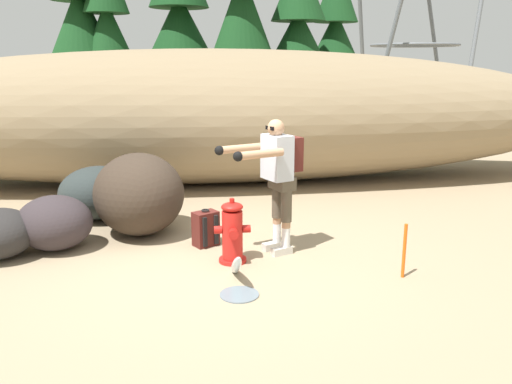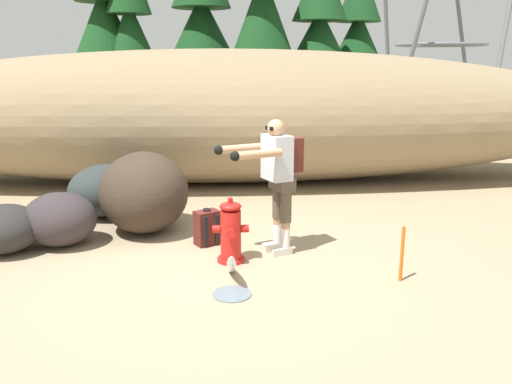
{
  "view_description": "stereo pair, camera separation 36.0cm",
  "coord_description": "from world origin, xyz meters",
  "px_view_note": "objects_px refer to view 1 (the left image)",
  "views": [
    {
      "loc": [
        -0.32,
        -5.72,
        2.26
      ],
      "look_at": [
        0.38,
        0.21,
        0.75
      ],
      "focal_mm": 36.33,
      "sensor_mm": 36.0,
      "label": 1
    },
    {
      "loc": [
        0.04,
        -5.75,
        2.26
      ],
      "look_at": [
        0.38,
        0.21,
        0.75
      ],
      "focal_mm": 36.33,
      "sensor_mm": 36.0,
      "label": 2
    }
  ],
  "objects_px": {
    "spare_backpack": "(205,229)",
    "survey_stake": "(404,251)",
    "boulder_large": "(98,192)",
    "boulder_mid": "(139,194)",
    "utility_worker": "(277,170)",
    "fire_hydrant": "(232,233)",
    "boulder_small": "(55,223)"
  },
  "relations": [
    {
      "from": "boulder_mid",
      "to": "boulder_small",
      "type": "bearing_deg",
      "value": -152.88
    },
    {
      "from": "boulder_mid",
      "to": "boulder_small",
      "type": "height_order",
      "value": "boulder_mid"
    },
    {
      "from": "fire_hydrant",
      "to": "utility_worker",
      "type": "bearing_deg",
      "value": 24.38
    },
    {
      "from": "boulder_mid",
      "to": "survey_stake",
      "type": "bearing_deg",
      "value": -32.05
    },
    {
      "from": "fire_hydrant",
      "to": "survey_stake",
      "type": "relative_size",
      "value": 1.27
    },
    {
      "from": "boulder_large",
      "to": "utility_worker",
      "type": "bearing_deg",
      "value": -35.86
    },
    {
      "from": "spare_backpack",
      "to": "survey_stake",
      "type": "distance_m",
      "value": 2.44
    },
    {
      "from": "boulder_large",
      "to": "boulder_mid",
      "type": "relative_size",
      "value": 0.84
    },
    {
      "from": "spare_backpack",
      "to": "survey_stake",
      "type": "xyz_separation_m",
      "value": [
        2.08,
        -1.26,
        0.08
      ]
    },
    {
      "from": "spare_backpack",
      "to": "boulder_small",
      "type": "distance_m",
      "value": 1.85
    },
    {
      "from": "utility_worker",
      "to": "boulder_small",
      "type": "relative_size",
      "value": 1.78
    },
    {
      "from": "utility_worker",
      "to": "boulder_large",
      "type": "distance_m",
      "value": 3.02
    },
    {
      "from": "fire_hydrant",
      "to": "boulder_large",
      "type": "height_order",
      "value": "boulder_large"
    },
    {
      "from": "boulder_large",
      "to": "survey_stake",
      "type": "xyz_separation_m",
      "value": [
        3.63,
        -2.64,
        -0.09
      ]
    },
    {
      "from": "boulder_mid",
      "to": "boulder_small",
      "type": "distance_m",
      "value": 1.12
    },
    {
      "from": "spare_backpack",
      "to": "boulder_mid",
      "type": "relative_size",
      "value": 0.35
    },
    {
      "from": "utility_worker",
      "to": "boulder_mid",
      "type": "relative_size",
      "value": 1.2
    },
    {
      "from": "boulder_mid",
      "to": "boulder_large",
      "type": "bearing_deg",
      "value": 130.55
    },
    {
      "from": "boulder_large",
      "to": "boulder_small",
      "type": "distance_m",
      "value": 1.33
    },
    {
      "from": "boulder_large",
      "to": "spare_backpack",
      "type": "bearing_deg",
      "value": -41.86
    },
    {
      "from": "fire_hydrant",
      "to": "spare_backpack",
      "type": "height_order",
      "value": "fire_hydrant"
    },
    {
      "from": "spare_backpack",
      "to": "boulder_small",
      "type": "xyz_separation_m",
      "value": [
        -1.84,
        0.08,
        0.12
      ]
    },
    {
      "from": "boulder_small",
      "to": "spare_backpack",
      "type": "bearing_deg",
      "value": -2.58
    },
    {
      "from": "boulder_small",
      "to": "boulder_large",
      "type": "bearing_deg",
      "value": 76.95
    },
    {
      "from": "boulder_large",
      "to": "survey_stake",
      "type": "distance_m",
      "value": 4.48
    },
    {
      "from": "spare_backpack",
      "to": "boulder_large",
      "type": "xyz_separation_m",
      "value": [
        -1.54,
        1.38,
        0.17
      ]
    },
    {
      "from": "fire_hydrant",
      "to": "boulder_mid",
      "type": "distance_m",
      "value": 1.67
    },
    {
      "from": "boulder_large",
      "to": "boulder_mid",
      "type": "height_order",
      "value": "boulder_mid"
    },
    {
      "from": "utility_worker",
      "to": "boulder_small",
      "type": "bearing_deg",
      "value": -33.13
    },
    {
      "from": "utility_worker",
      "to": "boulder_mid",
      "type": "xyz_separation_m",
      "value": [
        -1.71,
        0.93,
        -0.48
      ]
    },
    {
      "from": "utility_worker",
      "to": "survey_stake",
      "type": "relative_size",
      "value": 2.7
    },
    {
      "from": "boulder_mid",
      "to": "fire_hydrant",
      "type": "bearing_deg",
      "value": -45.67
    }
  ]
}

